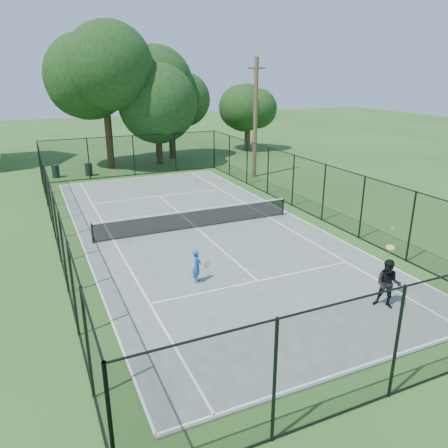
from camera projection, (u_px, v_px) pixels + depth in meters
name	position (u px, v px, depth m)	size (l,w,h in m)	color
ground	(197.00, 229.00, 21.73)	(120.00, 120.00, 0.00)	#254E1A
tennis_court	(197.00, 228.00, 21.72)	(11.00, 24.00, 0.06)	#515F55
tennis_net	(196.00, 218.00, 21.53)	(10.08, 0.08, 0.95)	black
fence	(196.00, 200.00, 21.23)	(13.10, 26.10, 3.00)	black
tree_near_left	(104.00, 83.00, 33.38)	(8.15, 8.15, 10.63)	#332114
tree_near_mid	(157.00, 102.00, 35.47)	(6.25, 6.25, 8.17)	#332114
tree_near_right	(170.00, 99.00, 37.80)	(5.87, 5.87, 8.10)	#332114
tree_far_right	(248.00, 111.00, 42.00)	(4.64, 4.64, 6.14)	#332114
trash_bin_left	(56.00, 171.00, 32.09)	(0.58, 0.58, 0.94)	black
trash_bin_right	(89.00, 170.00, 32.62)	(0.58, 0.58, 0.94)	black
utility_pole	(255.00, 118.00, 31.18)	(1.40, 0.30, 8.37)	#4C3823
player_blue	(197.00, 266.00, 15.94)	(0.84, 0.56, 1.28)	blue
player_black	(388.00, 284.00, 14.16)	(1.01, 1.03, 2.57)	black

